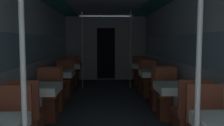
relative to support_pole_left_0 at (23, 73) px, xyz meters
The scene contains 25 objects.
wall_left 2.99m from the support_pole_left_0, 104.70° to the left, with size 0.05×9.93×2.26m.
wall_right 3.61m from the support_pole_left_0, 53.14° to the left, with size 0.05×9.93×2.26m.
bulkhead_far 7.00m from the support_pole_left_0, 84.22° to the left, with size 2.87×0.09×2.26m.
support_pole_left_0 is the anchor object (origin of this frame).
dining_table_left_1 1.87m from the support_pole_left_0, 101.54° to the left, with size 0.64×0.64×0.73m.
chair_left_near_1 1.51m from the support_pole_left_0, 106.72° to the left, with size 0.41×0.41×0.91m.
chair_left_far_1 2.50m from the support_pole_left_0, 98.79° to the left, with size 0.41×0.41×0.91m.
dining_table_left_2 3.59m from the support_pole_left_0, 95.83° to the left, with size 0.64×0.64×0.73m.
chair_left_near_2 3.10m from the support_pole_left_0, 96.93° to the left, with size 0.41×0.41×0.91m.
chair_left_far_2 4.20m from the support_pole_left_0, 95.03° to the left, with size 0.41×0.41×0.91m.
dining_table_left_3 5.34m from the support_pole_left_0, 93.89° to the left, with size 0.64×0.64×0.73m.
chair_left_near_3 4.82m from the support_pole_left_0, 94.36° to the left, with size 0.41×0.41×0.91m.
chair_left_far_3 5.94m from the support_pole_left_0, 93.52° to the left, with size 0.41×0.41×0.91m.
support_pole_left_3 5.30m from the support_pole_left_0, 90.00° to the left, with size 0.04×0.04×2.26m.
support_pole_right_0 1.41m from the support_pole_left_0, ahead, with size 0.04×0.04×2.26m.
dining_table_right_1 2.55m from the support_pole_left_0, 44.96° to the left, with size 0.64×0.64×0.73m.
chair_right_near_1 2.30m from the support_pole_left_0, 34.17° to the left, with size 0.41×0.41×0.91m.
chair_right_far_1 3.04m from the support_pole_left_0, 52.82° to the left, with size 0.41×0.41×0.91m.
dining_table_right_2 3.98m from the support_pole_left_0, 63.40° to the left, with size 0.64×0.64×0.73m.
chair_right_near_2 3.55m from the support_pole_left_0, 59.20° to the left, with size 0.41×0.41×0.91m.
chair_right_far_2 4.54m from the support_pole_left_0, 66.65° to the left, with size 0.41×0.41×0.91m.
dining_table_right_3 5.61m from the support_pole_left_0, 71.54° to the left, with size 0.64×0.64×0.73m.
chair_right_near_3 5.12m from the support_pole_left_0, 69.51° to the left, with size 0.41×0.41×0.91m.
chair_right_far_3 6.18m from the support_pole_left_0, 73.21° to the left, with size 0.41×0.41×0.91m.
support_pole_right_3 5.48m from the support_pole_left_0, 75.12° to the left, with size 0.04×0.04×2.26m.
Camera 1 is at (-0.06, -1.31, 1.38)m, focal length 40.00 mm.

